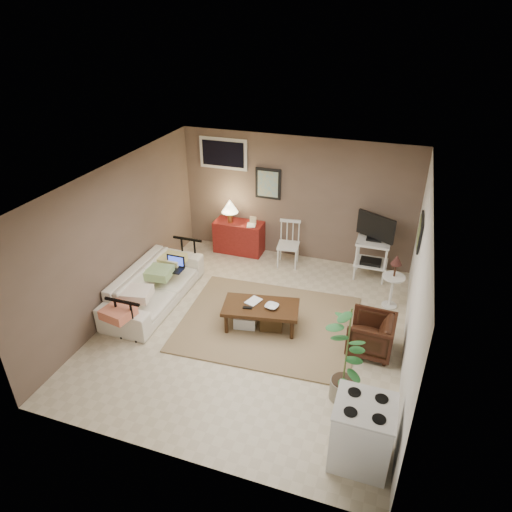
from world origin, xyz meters
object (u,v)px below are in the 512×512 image
(red_console, at_px, (238,234))
(armchair, at_px, (371,333))
(tv_stand, at_px, (373,245))
(coffee_table, at_px, (260,315))
(spindle_chair, at_px, (288,245))
(sofa, at_px, (154,280))
(stove, at_px, (362,433))
(side_table, at_px, (394,275))
(potted_plant, at_px, (347,352))

(red_console, bearing_deg, armchair, -38.11)
(red_console, height_order, tv_stand, tv_stand)
(coffee_table, bearing_deg, spindle_chair, 93.24)
(coffee_table, bearing_deg, sofa, 176.35)
(sofa, height_order, red_console, red_console)
(tv_stand, distance_m, stove, 4.00)
(spindle_chair, height_order, stove, spindle_chair)
(spindle_chair, xyz_separation_m, side_table, (1.98, -0.82, 0.19))
(armchair, relative_size, potted_plant, 0.45)
(sofa, height_order, spindle_chair, spindle_chair)
(stove, bearing_deg, potted_plant, 111.12)
(side_table, xyz_separation_m, armchair, (-0.20, -1.25, -0.28))
(spindle_chair, bearing_deg, side_table, -22.43)
(red_console, bearing_deg, potted_plant, -51.17)
(stove, bearing_deg, spindle_chair, 115.50)
(coffee_table, xyz_separation_m, red_console, (-1.21, 2.25, 0.15))
(coffee_table, height_order, tv_stand, tv_stand)
(red_console, xyz_separation_m, tv_stand, (2.65, -0.16, 0.27))
(side_table, distance_m, armchair, 1.30)
(spindle_chair, distance_m, tv_stand, 1.57)
(red_console, xyz_separation_m, spindle_chair, (1.10, -0.19, 0.02))
(coffee_table, relative_size, side_table, 1.28)
(red_console, height_order, side_table, red_console)
(armchair, xyz_separation_m, stove, (0.10, -1.88, 0.09))
(sofa, height_order, tv_stand, tv_stand)
(spindle_chair, height_order, side_table, side_table)
(tv_stand, bearing_deg, side_table, -63.14)
(spindle_chair, height_order, armchair, spindle_chair)
(armchair, xyz_separation_m, potted_plant, (-0.23, -1.04, 0.44))
(potted_plant, relative_size, stove, 1.71)
(sofa, bearing_deg, potted_plant, -109.16)
(coffee_table, xyz_separation_m, sofa, (-1.91, 0.12, 0.18))
(coffee_table, bearing_deg, side_table, 33.75)
(red_console, height_order, armchair, red_console)
(tv_stand, height_order, armchair, tv_stand)
(armchair, bearing_deg, sofa, -89.46)
(tv_stand, distance_m, potted_plant, 3.14)
(side_table, distance_m, stove, 3.14)
(spindle_chair, bearing_deg, armchair, -49.22)
(spindle_chair, relative_size, side_table, 0.90)
(spindle_chair, distance_m, side_table, 2.15)
(potted_plant, bearing_deg, red_console, 128.83)
(coffee_table, xyz_separation_m, side_table, (1.86, 1.25, 0.36))
(potted_plant, bearing_deg, spindle_chair, 116.64)
(red_console, distance_m, stove, 5.10)
(stove, bearing_deg, red_console, 125.74)
(coffee_table, bearing_deg, red_console, 118.27)
(sofa, relative_size, armchair, 3.36)
(coffee_table, height_order, spindle_chair, spindle_chair)
(tv_stand, distance_m, armchair, 2.14)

